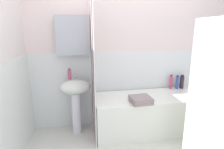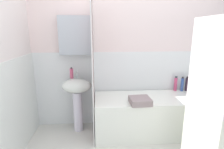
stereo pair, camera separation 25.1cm
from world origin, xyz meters
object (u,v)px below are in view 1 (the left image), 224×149
(shampoo_bottle, at_px, (182,82))
(conditioner_bottle, at_px, (177,82))
(bathtub, at_px, (147,113))
(towel_folded, at_px, (141,100))
(sink, at_px, (76,95))
(soap_dispenser, at_px, (70,74))
(lotion_bottle, at_px, (171,82))

(shampoo_bottle, distance_m, conditioner_bottle, 0.09)
(shampoo_bottle, relative_size, conditioner_bottle, 0.99)
(bathtub, distance_m, towel_folded, 0.44)
(shampoo_bottle, bearing_deg, towel_folded, -151.97)
(sink, distance_m, towel_folded, 0.95)
(shampoo_bottle, distance_m, towel_folded, 1.01)
(bathtub, bearing_deg, sink, 172.73)
(soap_dispenser, bearing_deg, bathtub, -10.33)
(shampoo_bottle, bearing_deg, sink, -176.22)
(conditioner_bottle, bearing_deg, shampoo_bottle, 6.17)
(conditioner_bottle, height_order, lotion_bottle, lotion_bottle)
(conditioner_bottle, bearing_deg, soap_dispenser, -178.87)
(shampoo_bottle, xyz_separation_m, conditioner_bottle, (-0.09, -0.01, 0.00))
(bathtub, bearing_deg, towel_folded, -130.59)
(shampoo_bottle, bearing_deg, lotion_bottle, 174.87)
(soap_dispenser, height_order, conditioner_bottle, soap_dispenser)
(sink, xyz_separation_m, towel_folded, (0.88, -0.36, 0.00))
(shampoo_bottle, height_order, lotion_bottle, lotion_bottle)
(towel_folded, bearing_deg, lotion_bottle, 35.06)
(soap_dispenser, relative_size, lotion_bottle, 0.71)
(lotion_bottle, relative_size, towel_folded, 0.88)
(conditioner_bottle, bearing_deg, towel_folded, -149.80)
(towel_folded, bearing_deg, sink, 157.93)
(conditioner_bottle, relative_size, lotion_bottle, 0.98)
(sink, xyz_separation_m, lotion_bottle, (1.58, 0.13, 0.07))
(soap_dispenser, bearing_deg, lotion_bottle, 2.13)
(soap_dispenser, xyz_separation_m, conditioner_bottle, (1.75, 0.03, -0.22))
(sink, height_order, conditioner_bottle, sink)
(bathtub, height_order, towel_folded, towel_folded)
(bathtub, distance_m, shampoo_bottle, 0.84)
(sink, height_order, shampoo_bottle, sink)
(sink, height_order, towel_folded, sink)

